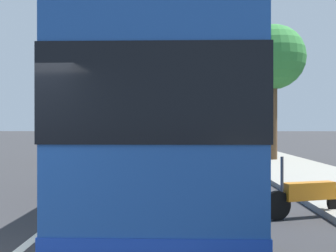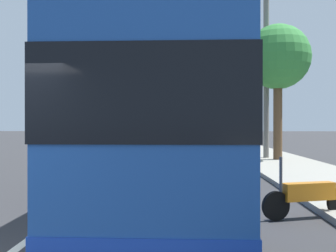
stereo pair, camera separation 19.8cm
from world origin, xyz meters
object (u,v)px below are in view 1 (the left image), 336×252
object	(u,v)px
car_behind_bus	(174,135)
roadside_tree_mid_block	(273,59)
car_side_street	(87,147)
utility_pole	(261,77)
motorcycle_by_tree	(309,195)
coach_bus	(167,125)
car_far_distant	(133,137)

from	to	relation	value
car_behind_bus	roadside_tree_mid_block	size ratio (longest dim) A/B	0.65
car_side_street	utility_pole	bearing A→B (deg)	93.90
car_side_street	car_behind_bus	bearing A→B (deg)	169.69
motorcycle_by_tree	roadside_tree_mid_block	distance (m)	12.92
coach_bus	roadside_tree_mid_block	xyz separation A→B (m)	(10.63, -5.05, 3.31)
motorcycle_by_tree	car_behind_bus	distance (m)	35.21
roadside_tree_mid_block	utility_pole	size ratio (longest dim) A/B	0.79
car_side_street	car_behind_bus	size ratio (longest dim) A/B	1.01
roadside_tree_mid_block	motorcycle_by_tree	bearing A→B (deg)	169.51
motorcycle_by_tree	car_side_street	world-z (taller)	car_side_street
motorcycle_by_tree	car_far_distant	size ratio (longest dim) A/B	0.47
car_side_street	utility_pole	world-z (taller)	utility_pole
car_far_distant	car_behind_bus	xyz separation A→B (m)	(5.88, -3.88, -0.00)
motorcycle_by_tree	utility_pole	world-z (taller)	utility_pole
car_behind_bus	utility_pole	xyz separation A→B (m)	(-22.15, -4.65, 3.65)
car_behind_bus	utility_pole	bearing A→B (deg)	-170.09
motorcycle_by_tree	car_far_distant	bearing A→B (deg)	-94.75
car_far_distant	roadside_tree_mid_block	world-z (taller)	roadside_tree_mid_block
car_far_distant	utility_pole	bearing A→B (deg)	25.85
car_side_street	utility_pole	size ratio (longest dim) A/B	0.51
motorcycle_by_tree	utility_pole	xyz separation A→B (m)	(12.94, -1.85, 3.90)
car_side_street	roadside_tree_mid_block	world-z (taller)	roadside_tree_mid_block
motorcycle_by_tree	roadside_tree_mid_block	xyz separation A→B (m)	(11.83, -2.19, 4.70)
coach_bus	car_side_street	size ratio (longest dim) A/B	2.29
roadside_tree_mid_block	utility_pole	world-z (taller)	utility_pole
car_behind_bus	utility_pole	distance (m)	22.93
motorcycle_by_tree	coach_bus	bearing A→B (deg)	-40.56
motorcycle_by_tree	car_side_street	size ratio (longest dim) A/B	0.44
car_far_distant	roadside_tree_mid_block	size ratio (longest dim) A/B	0.61
coach_bus	car_far_distant	distance (m)	28.29
car_far_distant	roadside_tree_mid_block	distance (m)	20.02
coach_bus	car_behind_bus	bearing A→B (deg)	0.34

